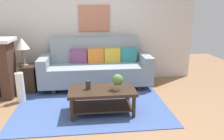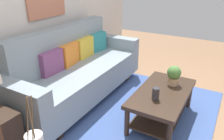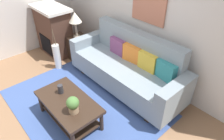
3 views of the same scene
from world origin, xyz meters
The scene contains 14 objects.
ground_plane centered at (0.00, 0.00, 0.00)m, with size 9.04×9.04×0.00m, color #8C6647.
wall_back centered at (0.00, 1.96, 1.35)m, with size 5.04×0.10×2.70m, color silver.
area_rug centered at (0.00, 0.50, 0.01)m, with size 2.69×2.08×0.01m, color #3D5693.
couch centered at (0.12, 1.43, 0.43)m, with size 2.38×0.84×1.08m.
throw_pillow_plum centered at (-0.25, 1.55, 0.68)m, with size 0.36×0.12×0.32m, color #7A4270.
throw_pillow_orange centered at (0.12, 1.55, 0.68)m, with size 0.36×0.12×0.32m, color orange.
throw_pillow_mustard centered at (0.50, 1.55, 0.68)m, with size 0.36×0.12×0.32m, color gold.
throw_pillow_teal centered at (0.88, 1.55, 0.68)m, with size 0.36×0.12×0.32m, color teal.
coffee_table centered at (0.17, 0.12, 0.31)m, with size 1.10×0.60×0.43m.
tabletop_vase centered at (-0.06, 0.13, 0.50)m, with size 0.08×0.08×0.15m, color #2D2D33.
potted_plant_tabletop centered at (0.42, 0.06, 0.57)m, with size 0.18×0.18×0.26m.
floor_vase_branch_a centered at (-1.30, 0.74, 0.75)m, with size 0.01×0.01×0.36m, color brown.
floor_vase_branch_b centered at (-1.33, 0.76, 0.75)m, with size 0.01×0.01×0.36m, color brown.
floor_vase_branch_c centered at (-1.33, 0.72, 0.75)m, with size 0.01×0.01×0.36m, color brown.
Camera 2 is at (-2.27, -0.55, 1.79)m, focal length 35.85 mm.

